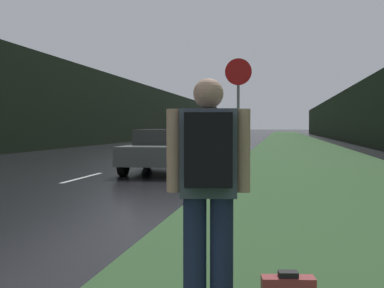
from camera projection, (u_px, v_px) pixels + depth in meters
grass_verge at (298, 146)px, 39.78m from camera, size 6.00×240.00×0.02m
lane_stripe_c at (83, 178)px, 14.82m from camera, size 0.12×3.00×0.01m
lane_stripe_d at (145, 161)px, 21.72m from camera, size 0.12×3.00×0.01m
lane_stripe_e at (178, 153)px, 28.62m from camera, size 0.12×3.00×0.01m
lane_stripe_f at (198, 148)px, 35.53m from camera, size 0.12×3.00×0.01m
treeline_far_side at (124, 111)px, 52.21m from camera, size 2.00×140.00×5.90m
treeline_near_side at (361, 115)px, 48.58m from camera, size 2.00×140.00×5.09m
stop_sign at (238, 107)px, 13.54m from camera, size 0.68×0.07×3.15m
hitchhiker_with_backpack at (208, 182)px, 3.87m from camera, size 0.61×0.46×1.76m
car_passing_near at (164, 150)px, 16.58m from camera, size 1.98×4.46×1.33m
delivery_truck at (220, 124)px, 65.51m from camera, size 2.52×7.78×3.28m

